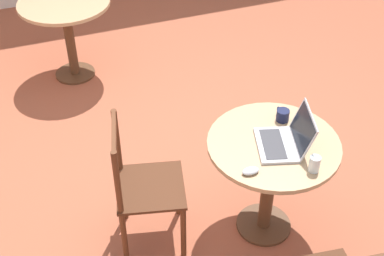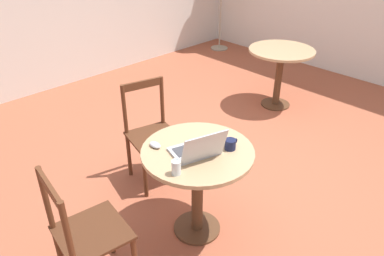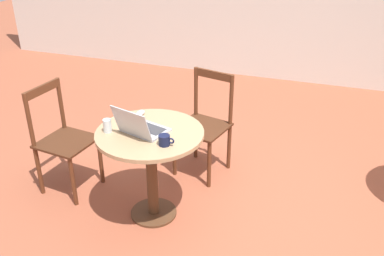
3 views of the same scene
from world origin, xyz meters
The scene contains 8 objects.
ground_plane centered at (0.00, 0.00, 0.00)m, with size 16.00×16.00×0.00m, color #9E5138.
cafe_table_near centered at (-0.72, -0.19, 0.59)m, with size 0.80×0.80×0.75m.
cafe_table_mid centered at (1.57, 0.67, 0.59)m, with size 0.80×0.80×0.75m.
chair_near_back centered at (-0.54, 0.58, 0.47)m, with size 0.50×0.50×0.94m.
laptop centered at (-0.77, -0.23, 0.80)m, with size 0.39×0.37×0.23m.
mouse centered at (-0.91, 0.05, 0.77)m, with size 0.06×0.10×0.03m.
mug centered at (-0.55, -0.33, 0.79)m, with size 0.11×0.08×0.08m.
drinking_glass centered at (-1.01, -0.29, 0.80)m, with size 0.06×0.06×0.10m.
Camera 1 is at (-2.80, 1.10, 2.84)m, focal length 50.00 mm.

